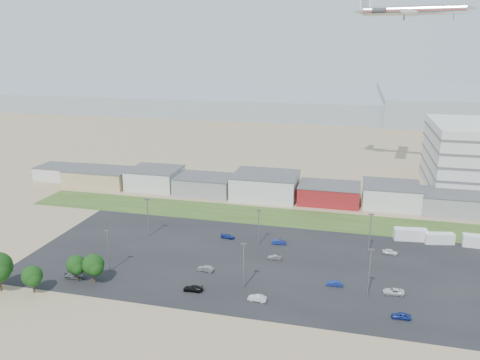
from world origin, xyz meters
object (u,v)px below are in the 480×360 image
(parked_car_1, at_px, (335,283))
(parked_car_8, at_px, (390,252))
(parked_car_6, at_px, (228,236))
(parked_car_7, at_px, (275,257))
(parked_car_0, at_px, (393,291))
(parked_car_13, at_px, (257,298))
(box_trailer_a, at_px, (410,234))
(parked_car_10, at_px, (74,276))
(parked_car_2, at_px, (401,316))
(airliner, at_px, (413,10))
(parked_car_4, at_px, (206,269))
(parked_car_11, at_px, (279,242))
(parked_car_3, at_px, (193,288))

(parked_car_1, relative_size, parked_car_8, 0.95)
(parked_car_6, xyz_separation_m, parked_car_7, (14.78, -9.95, -0.02))
(parked_car_0, xyz_separation_m, parked_car_13, (-27.64, -9.76, 0.04))
(parked_car_0, distance_m, parked_car_13, 29.31)
(box_trailer_a, relative_size, parked_car_13, 2.20)
(parked_car_7, bearing_deg, parked_car_13, -5.14)
(parked_car_10, xyz_separation_m, parked_car_13, (42.47, 0.54, -0.00))
(parked_car_0, distance_m, parked_car_2, 9.48)
(parked_car_7, bearing_deg, airliner, 152.82)
(parked_car_4, bearing_deg, airliner, 157.19)
(airliner, relative_size, parked_car_11, 11.26)
(parked_car_10, distance_m, parked_car_13, 42.48)
(airliner, bearing_deg, parked_car_2, -85.68)
(parked_car_0, relative_size, parked_car_7, 1.32)
(parked_car_0, bearing_deg, parked_car_13, -75.03)
(parked_car_0, distance_m, parked_car_7, 29.45)
(parked_car_2, xyz_separation_m, parked_car_8, (-0.36, 30.03, 0.01))
(parked_car_0, relative_size, parked_car_2, 1.17)
(parked_car_3, relative_size, parked_car_13, 1.09)
(parked_car_3, bearing_deg, box_trailer_a, 127.12)
(parked_car_3, relative_size, parked_car_4, 1.11)
(box_trailer_a, relative_size, parked_car_3, 2.02)
(box_trailer_a, bearing_deg, parked_car_2, -104.20)
(box_trailer_a, xyz_separation_m, parked_car_10, (-76.37, -41.64, -0.97))
(parked_car_1, xyz_separation_m, parked_car_7, (-15.16, 9.86, -0.05))
(parked_car_11, bearing_deg, parked_car_4, 137.17)
(parked_car_2, xyz_separation_m, parked_car_11, (-28.80, 29.28, -0.01))
(airliner, distance_m, parked_car_1, 115.21)
(parked_car_10, bearing_deg, parked_car_6, -46.79)
(parked_car_7, distance_m, parked_car_10, 47.34)
(parked_car_3, height_order, parked_car_13, parked_car_13)
(parked_car_2, bearing_deg, parked_car_6, -125.32)
(parked_car_1, xyz_separation_m, parked_car_10, (-57.73, -10.86, 0.05))
(airliner, xyz_separation_m, parked_car_3, (-49.19, -104.32, -62.77))
(parked_car_1, relative_size, parked_car_11, 0.95)
(parked_car_3, distance_m, parked_car_7, 24.32)
(parked_car_0, bearing_deg, parked_car_7, -115.18)
(parked_car_10, bearing_deg, parked_car_8, -70.98)
(parked_car_7, relative_size, parked_car_11, 0.87)
(parked_car_0, xyz_separation_m, parked_car_3, (-41.96, -9.18, 0.01))
(parked_car_0, relative_size, parked_car_8, 1.15)
(airliner, height_order, parked_car_8, airliner)
(parked_car_2, xyz_separation_m, parked_car_13, (-28.48, -0.31, 0.01))
(parked_car_2, distance_m, parked_car_10, 70.96)
(parked_car_11, bearing_deg, parked_car_13, 173.87)
(box_trailer_a, relative_size, parked_car_0, 1.97)
(parked_car_4, bearing_deg, parked_car_7, 129.34)
(parked_car_1, xyz_separation_m, parked_car_2, (13.22, -10.01, 0.04))
(parked_car_0, height_order, parked_car_11, parked_car_11)
(parked_car_6, bearing_deg, box_trailer_a, -71.12)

